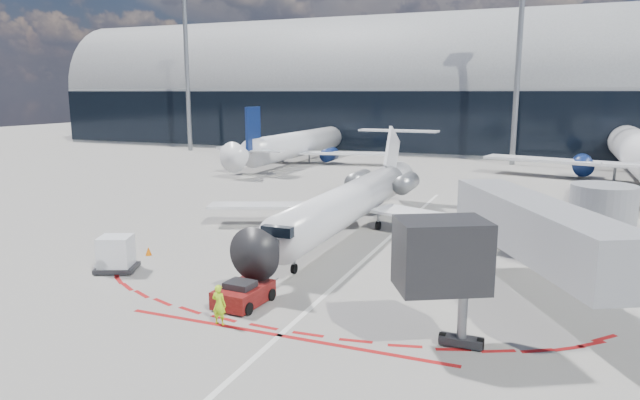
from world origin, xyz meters
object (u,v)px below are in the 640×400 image
at_px(regional_jet, 353,200).
at_px(ramp_worker, 219,305).
at_px(uld_container, 116,254).
at_px(pushback_tug, 243,294).

xyz_separation_m(regional_jet, ramp_worker, (-0.07, -16.97, -1.38)).
relative_size(regional_jet, ramp_worker, 15.61).
bearing_deg(uld_container, pushback_tug, -33.91).
bearing_deg(pushback_tug, ramp_worker, -81.56).
height_order(regional_jet, ramp_worker, regional_jet).
bearing_deg(pushback_tug, regional_jet, 92.92).
height_order(regional_jet, uld_container, regional_jet).
relative_size(regional_jet, pushback_tug, 5.95).
relative_size(pushback_tug, ramp_worker, 2.62).
distance_m(pushback_tug, ramp_worker, 2.36).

